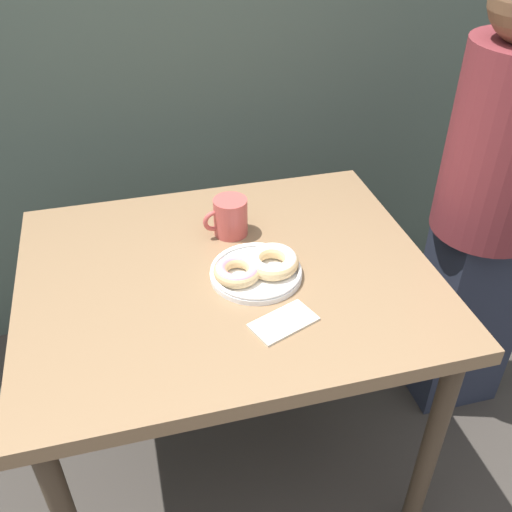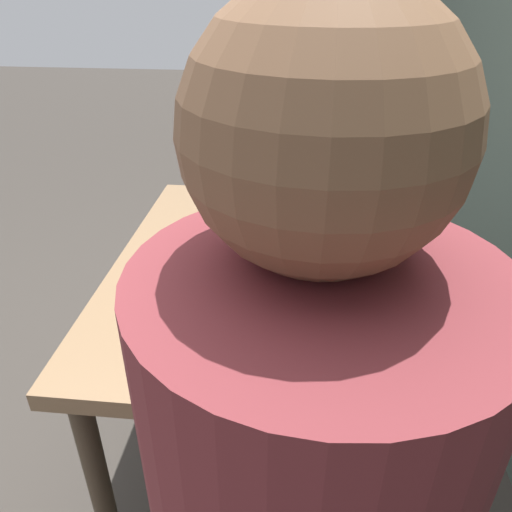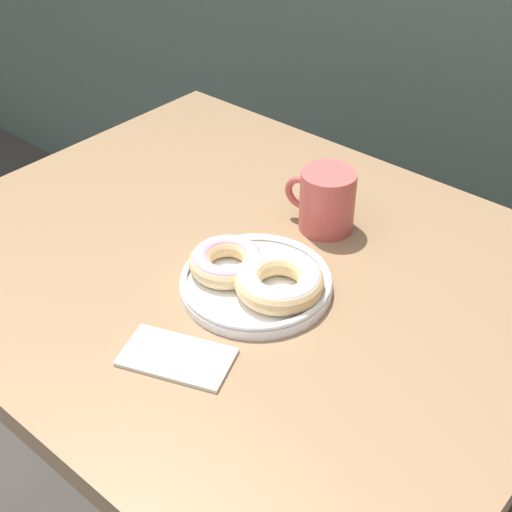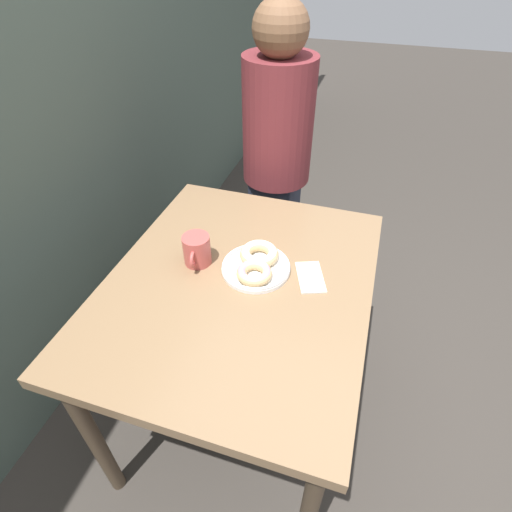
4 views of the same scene
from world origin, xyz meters
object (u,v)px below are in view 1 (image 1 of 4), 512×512
Objects in this scene: person_figure at (491,210)px; donut_plate at (257,268)px; napkin at (284,322)px; dining_table at (228,298)px; coffee_mug at (230,217)px.

donut_plate is at bearing -169.92° from person_figure.
person_figure is at bearing 23.15° from napkin.
donut_plate is (0.07, -0.04, 0.11)m from dining_table.
dining_table is 7.97× the size of coffee_mug.
coffee_mug is 0.77× the size of napkin.
person_figure is (0.80, 0.09, 0.09)m from dining_table.
person_figure reaches higher than napkin.
dining_table is 0.81m from person_figure.
donut_plate is at bearing -83.16° from coffee_mug.
napkin is at bearing -84.37° from coffee_mug.
coffee_mug reaches higher than donut_plate.
donut_plate is at bearing -29.74° from dining_table.
dining_table is at bearing -173.50° from person_figure.
napkin is at bearing -156.85° from person_figure.
person_figure is at bearing 6.50° from dining_table.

